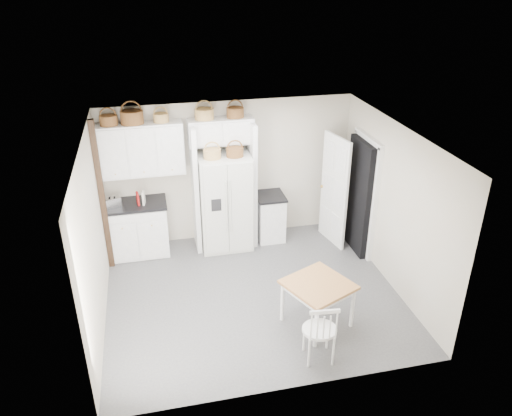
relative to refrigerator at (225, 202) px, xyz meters
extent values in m
plane|color=#434246|center=(0.15, -1.62, -0.88)|extent=(4.50, 4.50, 0.00)
plane|color=white|center=(0.15, -1.62, 1.72)|extent=(4.50, 4.50, 0.00)
plane|color=#BEB099|center=(0.15, 0.38, 0.42)|extent=(4.50, 0.00, 4.50)
plane|color=#BEB099|center=(-2.10, -1.62, 0.42)|extent=(0.00, 4.00, 4.00)
plane|color=#BEB099|center=(2.40, -1.62, 0.42)|extent=(0.00, 4.00, 4.00)
cube|color=silver|center=(0.00, 0.00, 0.00)|extent=(0.91, 0.73, 1.76)
cube|color=silver|center=(-1.56, 0.08, -0.41)|extent=(1.02, 0.65, 0.95)
cube|color=silver|center=(0.85, 0.08, -0.46)|extent=(0.48, 0.58, 0.85)
cube|color=#A06439|center=(0.90, -2.51, -0.54)|extent=(1.09, 1.09, 0.69)
cube|color=silver|center=(0.69, -3.19, -0.41)|extent=(0.50, 0.46, 0.93)
cube|color=black|center=(-1.56, 0.08, 0.09)|extent=(1.06, 0.69, 0.04)
cube|color=black|center=(0.85, 0.08, -0.01)|extent=(0.52, 0.62, 0.04)
cube|color=silver|center=(-1.92, -0.03, 0.20)|extent=(0.29, 0.22, 0.18)
cube|color=maroon|center=(-1.50, 0.00, 0.22)|extent=(0.05, 0.15, 0.22)
cube|color=beige|center=(-1.40, 0.00, 0.23)|extent=(0.05, 0.16, 0.23)
cylinder|color=#532F14|center=(-1.82, 0.21, 1.55)|extent=(0.29, 0.29, 0.16)
cylinder|color=#532F14|center=(-1.45, 0.21, 1.58)|extent=(0.37, 0.37, 0.22)
cylinder|color=#A4703C|center=(-0.99, 0.21, 1.54)|extent=(0.25, 0.25, 0.14)
cylinder|color=#A4703C|center=(-0.27, 0.21, 1.56)|extent=(0.32, 0.32, 0.18)
cylinder|color=#532F14|center=(0.26, 0.21, 1.56)|extent=(0.30, 0.30, 0.17)
cylinder|color=#A4703C|center=(-0.21, -0.10, 0.96)|extent=(0.30, 0.30, 0.16)
cylinder|color=#532F14|center=(0.18, -0.10, 0.96)|extent=(0.29, 0.29, 0.16)
cube|color=silver|center=(-1.35, 0.21, 1.02)|extent=(1.40, 0.34, 0.90)
cube|color=silver|center=(0.00, 0.21, 1.25)|extent=(1.12, 0.34, 0.45)
cube|color=silver|center=(-0.51, 0.08, 0.27)|extent=(0.08, 0.60, 2.30)
cube|color=silver|center=(0.51, 0.08, 0.27)|extent=(0.08, 0.60, 2.30)
cube|color=black|center=(-2.05, -0.27, 0.42)|extent=(0.09, 0.09, 2.60)
cube|color=black|center=(2.31, -0.62, 0.15)|extent=(0.18, 0.85, 2.05)
cube|color=white|center=(1.95, -0.29, 0.15)|extent=(0.21, 0.79, 2.05)
camera|label=1|loc=(-1.23, -7.95, 3.85)|focal=35.00mm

